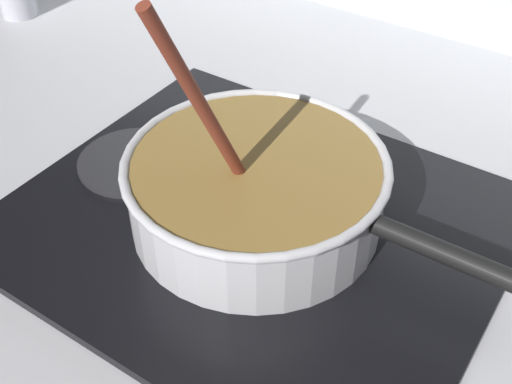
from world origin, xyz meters
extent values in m
cube|color=#B7B7BC|center=(0.00, 0.00, -0.02)|extent=(2.40, 1.60, 0.04)
cube|color=black|center=(-0.02, 0.19, 0.01)|extent=(0.56, 0.48, 0.01)
torus|color=#592D0C|center=(-0.02, 0.19, 0.02)|extent=(0.20, 0.20, 0.01)
cylinder|color=#262628|center=(-0.21, 0.19, 0.01)|extent=(0.14, 0.14, 0.01)
cylinder|color=silver|center=(-0.02, 0.19, 0.05)|extent=(0.29, 0.29, 0.08)
cylinder|color=olive|center=(-0.02, 0.19, 0.06)|extent=(0.28, 0.28, 0.08)
torus|color=silver|center=(-0.02, 0.19, 0.10)|extent=(0.30, 0.30, 0.01)
cylinder|color=black|center=(0.21, 0.19, 0.08)|extent=(0.17, 0.02, 0.02)
cylinder|color=#E5CC7A|center=(-0.05, 0.15, 0.09)|extent=(0.03, 0.03, 0.01)
cylinder|color=beige|center=(-0.04, 0.19, 0.09)|extent=(0.03, 0.03, 0.01)
cylinder|color=#EDD88C|center=(0.00, 0.17, 0.09)|extent=(0.03, 0.03, 0.01)
cylinder|color=#EDD88C|center=(-0.03, 0.23, 0.09)|extent=(0.03, 0.03, 0.01)
cylinder|color=beige|center=(-0.10, 0.25, 0.09)|extent=(0.03, 0.03, 0.01)
cylinder|color=beige|center=(-0.01, 0.08, 0.09)|extent=(0.04, 0.04, 0.01)
cylinder|color=beige|center=(0.00, 0.24, 0.09)|extent=(0.03, 0.03, 0.01)
cylinder|color=#EDD88C|center=(-0.05, 0.30, 0.09)|extent=(0.03, 0.03, 0.01)
cylinder|color=maroon|center=(-0.04, 0.13, 0.20)|extent=(0.04, 0.12, 0.24)
cube|color=brown|center=(-0.03, 0.18, 0.08)|extent=(0.04, 0.05, 0.01)
camera|label=1|loc=(0.29, -0.28, 0.54)|focal=45.63mm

